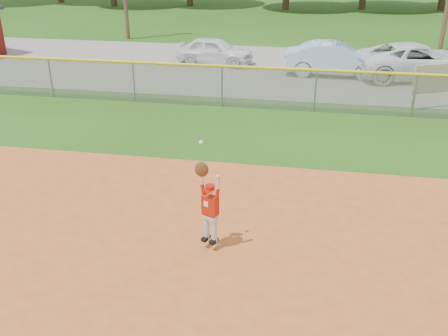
# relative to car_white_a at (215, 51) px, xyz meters

# --- Properties ---
(ground) EXTENTS (120.00, 120.00, 0.00)m
(ground) POSITION_rel_car_white_a_xyz_m (1.55, -16.45, -0.66)
(ground) COLOR #234F12
(ground) RESTS_ON ground
(parking_strip) EXTENTS (44.00, 10.00, 0.03)m
(parking_strip) POSITION_rel_car_white_a_xyz_m (1.55, -0.45, -0.65)
(parking_strip) COLOR slate
(parking_strip) RESTS_ON ground
(car_white_a) EXTENTS (3.88, 2.00, 1.26)m
(car_white_a) POSITION_rel_car_white_a_xyz_m (0.00, 0.00, 0.00)
(car_white_a) COLOR white
(car_white_a) RESTS_ON parking_strip
(car_blue) EXTENTS (4.41, 1.60, 1.44)m
(car_blue) POSITION_rel_car_white_a_xyz_m (5.64, -1.22, 0.09)
(car_blue) COLOR #9CC8E9
(car_blue) RESTS_ON parking_strip
(car_white_b) EXTENTS (5.87, 3.75, 1.51)m
(car_white_b) POSITION_rel_car_white_a_xyz_m (9.16, -1.13, 0.12)
(car_white_b) COLOR white
(car_white_b) RESTS_ON parking_strip
(sponsor_sign) EXTENTS (1.71, 0.82, 1.65)m
(sponsor_sign) POSITION_rel_car_white_a_xyz_m (9.07, -5.43, 0.43)
(sponsor_sign) COLOR gray
(sponsor_sign) RESTS_ON ground
(outfield_fence) EXTENTS (40.06, 0.10, 1.55)m
(outfield_fence) POSITION_rel_car_white_a_xyz_m (1.55, -6.45, 0.22)
(outfield_fence) COLOR gray
(outfield_fence) RESTS_ON ground
(ballplayer) EXTENTS (0.54, 0.35, 2.10)m
(ballplayer) POSITION_rel_car_white_a_xyz_m (2.95, -15.52, 0.36)
(ballplayer) COLOR silver
(ballplayer) RESTS_ON ground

